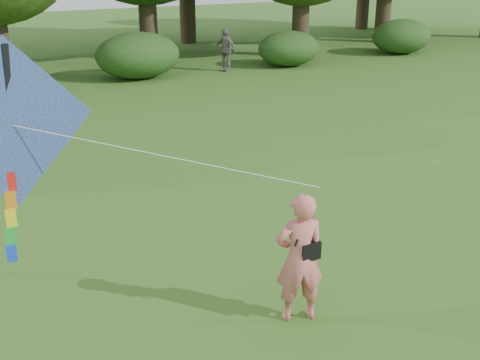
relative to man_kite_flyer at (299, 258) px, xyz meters
name	(u,v)px	position (x,y,z in m)	size (l,w,h in m)	color
ground	(353,309)	(0.84, -0.20, -0.96)	(100.00, 100.00, 0.00)	#265114
man_kite_flyer	(299,258)	(0.00, 0.00, 0.00)	(0.70, 0.46, 1.91)	#D66A64
bystander_right	(225,50)	(7.73, 17.44, -0.04)	(1.07, 0.45, 1.82)	slate
crossbody_bag	(308,249)	(0.12, -0.03, 0.13)	(0.43, 0.20, 0.73)	black
flying_kite	(12,129)	(-3.27, 1.83, 1.83)	(4.64, 2.19, 3.07)	#2656A8
shrub_band	(47,66)	(0.12, 17.40, -0.10)	(39.15, 3.22, 1.88)	#264919
fallen_leaves	(225,238)	(0.24, 2.77, -0.95)	(12.01, 15.14, 0.01)	olive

